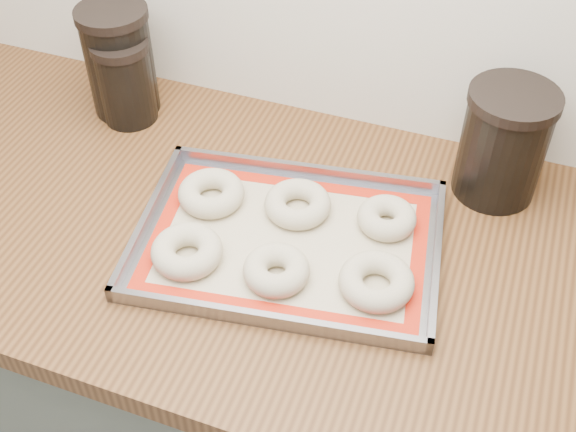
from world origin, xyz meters
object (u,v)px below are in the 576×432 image
at_px(canister_left, 120,61).
at_px(canister_mid, 125,81).
at_px(baking_tray, 288,241).
at_px(bagel_back_left, 211,193).
at_px(bagel_back_right, 387,218).
at_px(canister_right, 503,143).
at_px(bagel_front_mid, 276,270).
at_px(bagel_front_right, 376,281).
at_px(bagel_back_mid, 298,204).
at_px(bagel_front_left, 187,251).

relative_size(canister_left, canister_mid, 1.29).
height_order(baking_tray, bagel_back_left, bagel_back_left).
bearing_deg(bagel_back_right, canister_right, 46.72).
bearing_deg(bagel_front_mid, canister_mid, 144.65).
bearing_deg(baking_tray, bagel_back_left, 163.70).
distance_m(canister_left, canister_right, 0.68).
height_order(baking_tray, bagel_back_right, bagel_back_right).
relative_size(bagel_front_right, bagel_back_mid, 1.03).
height_order(baking_tray, bagel_front_right, bagel_front_right).
relative_size(bagel_back_right, canister_right, 0.49).
bearing_deg(bagel_back_left, canister_mid, 145.70).
xyz_separation_m(bagel_back_mid, canister_right, (0.28, 0.17, 0.07)).
xyz_separation_m(bagel_front_left, canister_right, (0.40, 0.32, 0.07)).
xyz_separation_m(baking_tray, canister_right, (0.27, 0.24, 0.09)).
xyz_separation_m(bagel_front_right, canister_left, (-0.56, 0.28, 0.08)).
relative_size(bagel_back_right, canister_left, 0.46).
height_order(bagel_front_left, canister_mid, canister_mid).
bearing_deg(canister_right, baking_tray, -139.22).
distance_m(bagel_front_right, canister_left, 0.63).
bearing_deg(bagel_back_mid, bagel_back_right, 7.09).
height_order(bagel_front_left, bagel_back_right, bagel_front_left).
height_order(baking_tray, bagel_front_left, bagel_front_left).
height_order(canister_left, canister_mid, canister_left).
relative_size(bagel_front_right, canister_right, 0.57).
height_order(bagel_front_left, canister_left, canister_left).
xyz_separation_m(bagel_back_left, canister_left, (-0.26, 0.19, 0.08)).
xyz_separation_m(canister_left, canister_right, (0.68, 0.01, -0.01)).
distance_m(bagel_back_mid, canister_left, 0.44).
relative_size(bagel_front_left, bagel_back_left, 1.00).
bearing_deg(canister_mid, bagel_back_mid, -20.06).
xyz_separation_m(baking_tray, bagel_front_right, (0.15, -0.05, 0.02)).
xyz_separation_m(baking_tray, bagel_back_mid, (-0.01, 0.07, 0.01)).
distance_m(bagel_front_mid, bagel_back_right, 0.20).
bearing_deg(bagel_front_right, bagel_front_mid, -168.18).
bearing_deg(bagel_front_mid, bagel_front_left, -175.30).
xyz_separation_m(bagel_back_right, canister_right, (0.14, 0.15, 0.07)).
relative_size(bagel_front_right, bagel_back_left, 1.02).
relative_size(bagel_front_left, canister_mid, 0.68).
xyz_separation_m(bagel_back_left, bagel_back_mid, (0.14, 0.02, -0.00)).
bearing_deg(canister_left, canister_mid, -49.43).
height_order(bagel_front_mid, bagel_back_left, same).
xyz_separation_m(bagel_front_left, bagel_front_mid, (0.14, 0.01, -0.00)).
xyz_separation_m(bagel_front_mid, canister_left, (-0.42, 0.31, 0.08)).
relative_size(bagel_front_mid, canister_left, 0.48).
relative_size(bagel_front_mid, bagel_back_left, 0.91).
bearing_deg(baking_tray, canister_left, 150.49).
xyz_separation_m(bagel_front_left, canister_mid, (-0.26, 0.29, 0.06)).
xyz_separation_m(canister_left, canister_mid, (0.02, -0.02, -0.02)).
bearing_deg(bagel_back_mid, canister_right, 30.80).
distance_m(baking_tray, canister_mid, 0.44).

